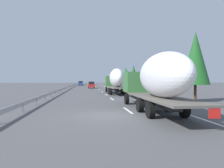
# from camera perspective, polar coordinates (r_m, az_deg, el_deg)

# --- Properties ---
(ground_plane) EXTENTS (260.00, 260.00, 0.00)m
(ground_plane) POSITION_cam_1_polar(r_m,az_deg,el_deg) (53.30, -5.86, -1.42)
(ground_plane) COLOR #4C4C4F
(lane_stripe_0) EXTENTS (3.20, 0.20, 0.01)m
(lane_stripe_0) POSITION_cam_1_polar(r_m,az_deg,el_deg) (15.74, 4.48, -7.41)
(lane_stripe_0) COLOR white
(lane_stripe_0) RESTS_ON ground_plane
(lane_stripe_1) EXTENTS (3.20, 0.20, 0.01)m
(lane_stripe_1) POSITION_cam_1_polar(r_m,az_deg,el_deg) (25.21, -0.04, -4.20)
(lane_stripe_1) COLOR white
(lane_stripe_1) RESTS_ON ground_plane
(lane_stripe_2) EXTENTS (3.20, 0.20, 0.01)m
(lane_stripe_2) POSITION_cam_1_polar(r_m,az_deg,el_deg) (32.09, -1.63, -3.06)
(lane_stripe_2) COLOR white
(lane_stripe_2) RESTS_ON ground_plane
(lane_stripe_3) EXTENTS (3.20, 0.20, 0.01)m
(lane_stripe_3) POSITION_cam_1_polar(r_m,az_deg,el_deg) (39.95, -2.76, -2.24)
(lane_stripe_3) COLOR white
(lane_stripe_3) RESTS_ON ground_plane
(lane_stripe_4) EXTENTS (3.20, 0.20, 0.01)m
(lane_stripe_4) POSITION_cam_1_polar(r_m,az_deg,el_deg) (49.99, -3.69, -1.57)
(lane_stripe_4) COLOR white
(lane_stripe_4) RESTS_ON ground_plane
(lane_stripe_5) EXTENTS (3.20, 0.20, 0.01)m
(lane_stripe_5) POSITION_cam_1_polar(r_m,az_deg,el_deg) (66.37, -4.60, -0.92)
(lane_stripe_5) COLOR white
(lane_stripe_5) RESTS_ON ground_plane
(lane_stripe_6) EXTENTS (3.20, 0.20, 0.01)m
(lane_stripe_6) POSITION_cam_1_polar(r_m,az_deg,el_deg) (70.33, -4.75, -0.80)
(lane_stripe_6) COLOR white
(lane_stripe_6) RESTS_ON ground_plane
(edge_line_right) EXTENTS (110.00, 0.20, 0.01)m
(edge_line_right) POSITION_cam_1_polar(r_m,az_deg,el_deg) (58.69, -0.61, -1.18)
(edge_line_right) COLOR white
(edge_line_right) RESTS_ON ground_plane
(truck_lead) EXTENTS (13.02, 2.55, 4.24)m
(truck_lead) POSITION_cam_1_polar(r_m,az_deg,el_deg) (34.33, 1.01, 1.24)
(truck_lead) COLOR #387038
(truck_lead) RESTS_ON ground_plane
(truck_trailing) EXTENTS (13.37, 2.55, 4.14)m
(truck_trailing) POSITION_cam_1_polar(r_m,az_deg,el_deg) (14.92, 12.21, 1.31)
(truck_trailing) COLOR #387038
(truck_trailing) RESTS_ON ground_plane
(car_blue_sedan) EXTENTS (4.63, 1.90, 1.87)m
(car_blue_sedan) POSITION_cam_1_polar(r_m,az_deg,el_deg) (88.95, -8.87, 0.19)
(car_blue_sedan) COLOR #28479E
(car_blue_sedan) RESTS_ON ground_plane
(car_silver_hatch) EXTENTS (4.37, 1.85, 1.85)m
(car_silver_hatch) POSITION_cam_1_polar(r_m,az_deg,el_deg) (98.00, -8.65, 0.27)
(car_silver_hatch) COLOR #ADB2B7
(car_silver_hatch) RESTS_ON ground_plane
(car_red_compact) EXTENTS (4.62, 1.83, 1.93)m
(car_red_compact) POSITION_cam_1_polar(r_m,az_deg,el_deg) (58.79, -5.84, -0.24)
(car_red_compact) COLOR red
(car_red_compact) RESTS_ON ground_plane
(road_sign) EXTENTS (0.10, 0.90, 3.21)m
(road_sign) POSITION_cam_1_polar(r_m,az_deg,el_deg) (48.42, 2.26, 0.97)
(road_sign) COLOR gray
(road_sign) RESTS_ON ground_plane
(tree_0) EXTENTS (3.59, 3.59, 6.37)m
(tree_0) POSITION_cam_1_polar(r_m,az_deg,el_deg) (63.19, 3.89, 2.64)
(tree_0) COLOR #472D19
(tree_0) RESTS_ON ground_plane
(tree_1) EXTENTS (2.64, 2.64, 6.92)m
(tree_1) POSITION_cam_1_polar(r_m,az_deg,el_deg) (87.90, 1.20, 2.46)
(tree_1) COLOR #472D19
(tree_1) RESTS_ON ground_plane
(tree_2) EXTENTS (3.18, 3.18, 5.04)m
(tree_2) POSITION_cam_1_polar(r_m,az_deg,el_deg) (85.52, 2.36, 1.73)
(tree_2) COLOR #472D19
(tree_2) RESTS_ON ground_plane
(tree_3) EXTENTS (2.71, 2.71, 7.09)m
(tree_3) POSITION_cam_1_polar(r_m,az_deg,el_deg) (63.00, 6.11, 2.98)
(tree_3) COLOR #472D19
(tree_3) RESTS_ON ground_plane
(tree_4) EXTENTS (3.01, 3.01, 7.62)m
(tree_4) POSITION_cam_1_polar(r_m,az_deg,el_deg) (23.91, 22.52, 6.74)
(tree_4) COLOR #472D19
(tree_4) RESTS_ON ground_plane
(guardrail_median) EXTENTS (94.00, 0.10, 0.76)m
(guardrail_median) POSITION_cam_1_polar(r_m,az_deg,el_deg) (56.45, -12.04, -0.71)
(guardrail_median) COLOR #9EA0A5
(guardrail_median) RESTS_ON ground_plane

